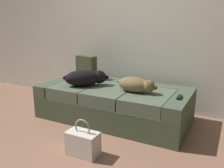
{
  "coord_description": "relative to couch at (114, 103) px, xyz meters",
  "views": [
    {
      "loc": [
        1.4,
        -1.6,
        1.28
      ],
      "look_at": [
        0.0,
        1.05,
        0.5
      ],
      "focal_mm": 38.03,
      "sensor_mm": 36.0,
      "label": 1
    }
  ],
  "objects": [
    {
      "name": "ground_plane",
      "position": [
        0.0,
        -1.1,
        -0.22
      ],
      "size": [
        10.0,
        10.0,
        0.0
      ],
      "primitive_type": "plane",
      "color": "#946851"
    },
    {
      "name": "back_wall",
      "position": [
        0.0,
        0.68,
        1.18
      ],
      "size": [
        6.4,
        0.1,
        2.8
      ],
      "primitive_type": "cube",
      "color": "silver",
      "rests_on": "ground"
    },
    {
      "name": "dog_dark",
      "position": [
        -0.36,
        -0.13,
        0.34
      ],
      "size": [
        0.57,
        0.51,
        0.22
      ],
      "color": "black",
      "rests_on": "couch"
    },
    {
      "name": "tv_remote",
      "position": [
        0.88,
        -0.09,
        0.24
      ],
      "size": [
        0.05,
        0.15,
        0.02
      ],
      "primitive_type": "cube",
      "rotation": [
        0.0,
        0.0,
        0.03
      ],
      "color": "black",
      "rests_on": "couch"
    },
    {
      "name": "handbag",
      "position": [
        0.16,
        -0.97,
        -0.1
      ],
      "size": [
        0.32,
        0.18,
        0.38
      ],
      "color": "silver",
      "rests_on": "ground"
    },
    {
      "name": "dog_tan",
      "position": [
        0.35,
        -0.09,
        0.32
      ],
      "size": [
        0.55,
        0.26,
        0.19
      ],
      "color": "olive",
      "rests_on": "couch"
    },
    {
      "name": "throw_pillow",
      "position": [
        -0.62,
        0.28,
        0.4
      ],
      "size": [
        0.36,
        0.18,
        0.34
      ],
      "primitive_type": "cube",
      "rotation": [
        0.0,
        0.0,
        -0.19
      ],
      "color": "#44472D",
      "rests_on": "couch"
    },
    {
      "name": "couch",
      "position": [
        0.0,
        0.0,
        0.0
      ],
      "size": [
        1.98,
        0.95,
        0.45
      ],
      "color": "#425339",
      "rests_on": "ground"
    }
  ]
}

